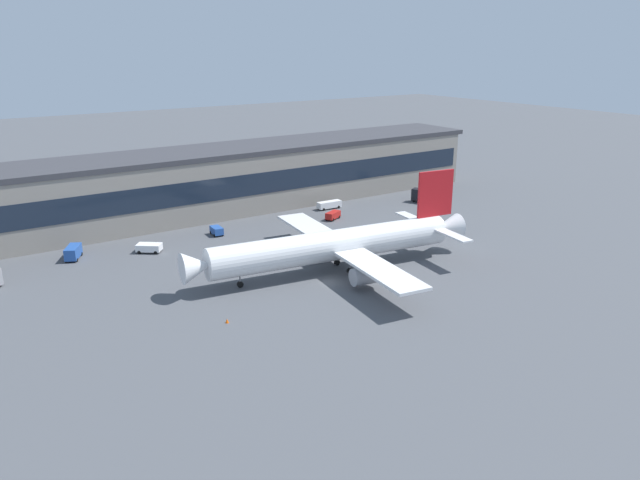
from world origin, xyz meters
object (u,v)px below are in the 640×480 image
object	(u,v)px
baggage_tug	(217,230)
follow_me_car	(333,215)
pushback_tractor	(150,247)
stair_truck	(424,195)
belt_loader	(329,204)
crew_van	(73,252)
traffic_cone_0	(227,321)
airliner	(337,245)

from	to	relation	value
baggage_tug	follow_me_car	bearing A→B (deg)	-8.00
pushback_tractor	stair_truck	size ratio (longest dim) A/B	0.83
belt_loader	crew_van	xyz separation A→B (m)	(-63.01, -3.21, 0.31)
crew_van	traffic_cone_0	size ratio (longest dim) A/B	8.35
pushback_tractor	belt_loader	distance (m)	49.85
airliner	belt_loader	size ratio (longest dim) A/B	8.74
pushback_tractor	stair_truck	xyz separation A→B (m)	(73.68, -1.25, 0.93)
pushback_tractor	baggage_tug	world-z (taller)	baggage_tug
follow_me_car	crew_van	bearing A→B (deg)	174.77
follow_me_car	traffic_cone_0	world-z (taller)	follow_me_car
pushback_tractor	traffic_cone_0	world-z (taller)	pushback_tractor
stair_truck	baggage_tug	distance (m)	57.70
stair_truck	follow_me_car	size ratio (longest dim) A/B	1.35
belt_loader	baggage_tug	world-z (taller)	belt_loader
belt_loader	follow_me_car	size ratio (longest dim) A/B	1.35
airliner	belt_loader	distance (m)	44.41
follow_me_car	baggage_tug	xyz separation A→B (m)	(-28.35, 3.98, -0.00)
follow_me_car	baggage_tug	bearing A→B (deg)	172.00
airliner	belt_loader	world-z (taller)	airliner
baggage_tug	belt_loader	bearing A→B (deg)	7.83
pushback_tractor	crew_van	bearing A→B (deg)	162.44
crew_van	baggage_tug	world-z (taller)	crew_van
follow_me_car	airliner	bearing A→B (deg)	-124.05
baggage_tug	airliner	bearing A→B (deg)	-74.48
stair_truck	baggage_tug	size ratio (longest dim) A/B	1.72
stair_truck	airliner	bearing A→B (deg)	-149.74
pushback_tractor	follow_me_car	distance (m)	44.50
stair_truck	follow_me_car	bearing A→B (deg)	179.46
baggage_tug	traffic_cone_0	xyz separation A→B (m)	(-17.63, -41.51, -0.75)
baggage_tug	stair_truck	bearing A→B (deg)	-4.23
traffic_cone_0	belt_loader	bearing A→B (deg)	42.23
airliner	traffic_cone_0	size ratio (longest dim) A/B	83.84
stair_truck	belt_loader	bearing A→B (deg)	160.15
stair_truck	follow_me_car	distance (m)	29.20
belt_loader	baggage_tug	bearing A→B (deg)	-172.17
stair_truck	belt_loader	world-z (taller)	stair_truck
airliner	stair_truck	distance (m)	56.23
pushback_tractor	baggage_tug	size ratio (longest dim) A/B	1.44
airliner	pushback_tractor	bearing A→B (deg)	130.44
airliner	baggage_tug	bearing A→B (deg)	105.52
crew_van	pushback_tractor	bearing A→B (deg)	-17.56
stair_truck	belt_loader	size ratio (longest dim) A/B	1.00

